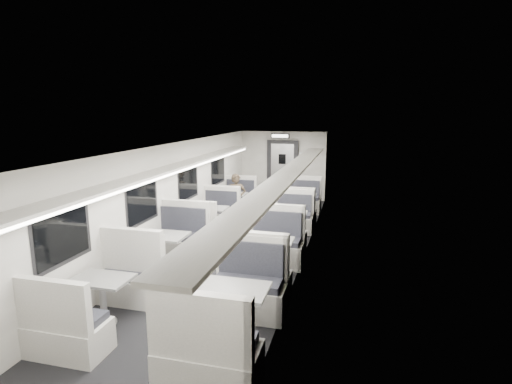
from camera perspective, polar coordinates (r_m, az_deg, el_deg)
The scene contains 19 objects.
room at distance 8.41m, azimuth -3.57°, elevation -1.59°, with size 3.24×12.24×2.64m.
booth_left_a at distance 11.88m, azimuth -3.40°, elevation -1.82°, with size 1.01×2.04×1.09m.
booth_left_b at distance 10.20m, azimuth -6.53°, elevation -4.11°, with size 1.02×2.06×1.10m.
booth_left_c at distance 7.93m, azimuth -13.21°, elevation -8.63°, with size 1.14×2.31×1.24m.
booth_left_d at distance 6.48m, azimuth -21.00°, elevation -14.26°, with size 1.02×2.08×1.11m.
booth_right_a at distance 11.70m, azimuth 6.38°, elevation -2.04°, with size 1.03×2.09×1.12m.
booth_right_b at distance 9.74m, azimuth 4.70°, elevation -4.84°, with size 1.01×2.05×1.09m.
booth_right_c at distance 7.46m, azimuth 1.54°, elevation -9.67°, with size 1.13×2.29×1.22m.
booth_right_d at distance 5.59m, azimuth -3.49°, elevation -17.23°, with size 1.17×2.36×1.26m.
passenger at distance 11.00m, azimuth -2.81°, elevation -1.05°, with size 0.52×0.34×1.42m, color black.
window_a at distance 12.02m, azimuth -5.42°, elevation 3.09°, with size 0.02×1.18×0.84m, color black.
window_b at distance 10.00m, azimuth -9.63°, elevation 1.26°, with size 0.02×1.18×0.84m, color black.
window_c at distance 8.08m, azimuth -15.89°, elevation -1.47°, with size 0.02×1.18×0.84m, color black.
window_d at distance 6.34m, azimuth -25.85°, elevation -5.74°, with size 0.02×1.18×0.84m, color black.
luggage_rack_left at distance 8.47m, azimuth -12.32°, elevation 3.19°, with size 0.46×10.40×0.09m.
luggage_rack_right at distance 7.70m, azimuth 4.54°, elevation 2.60°, with size 0.46×10.40×0.09m.
vestibule_door at distance 14.11m, azimuth 3.79°, elevation 3.10°, with size 1.10×0.13×2.10m.
exit_sign at distance 13.50m, azimuth 3.48°, elevation 8.01°, with size 0.62×0.12×0.16m.
wall_notice at distance 13.92m, azimuth 6.85°, elevation 4.84°, with size 0.32×0.02×0.40m, color white.
Camera 1 is at (2.51, -7.80, 3.11)m, focal length 28.00 mm.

